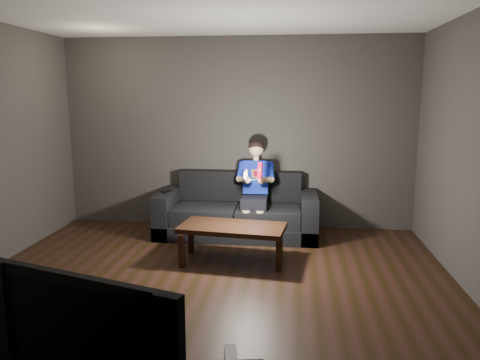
# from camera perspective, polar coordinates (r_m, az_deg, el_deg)

# --- Properties ---
(floor) EXTENTS (5.00, 5.00, 0.00)m
(floor) POSITION_cam_1_polar(r_m,az_deg,el_deg) (4.61, -4.15, -13.93)
(floor) COLOR black
(floor) RESTS_ON ground
(back_wall) EXTENTS (5.00, 0.04, 2.70)m
(back_wall) POSITION_cam_1_polar(r_m,az_deg,el_deg) (6.70, -0.36, 5.70)
(back_wall) COLOR #3D3734
(back_wall) RESTS_ON ground
(front_wall) EXTENTS (5.00, 0.04, 2.70)m
(front_wall) POSITION_cam_1_polar(r_m,az_deg,el_deg) (1.89, -18.81, -6.94)
(front_wall) COLOR #3D3734
(front_wall) RESTS_ON ground
(sofa) EXTENTS (2.15, 0.93, 0.83)m
(sofa) POSITION_cam_1_polar(r_m,az_deg,el_deg) (6.42, -0.30, -4.29)
(sofa) COLOR black
(sofa) RESTS_ON floor
(child) EXTENTS (0.50, 0.62, 1.24)m
(child) POSITION_cam_1_polar(r_m,az_deg,el_deg) (6.24, 1.88, -0.27)
(child) COLOR black
(child) RESTS_ON sofa
(wii_remote_red) EXTENTS (0.07, 0.09, 0.21)m
(wii_remote_red) POSITION_cam_1_polar(r_m,az_deg,el_deg) (5.73, 2.45, 1.11)
(wii_remote_red) COLOR red
(wii_remote_red) RESTS_ON child
(nunchuk_white) EXTENTS (0.07, 0.10, 0.15)m
(nunchuk_white) POSITION_cam_1_polar(r_m,az_deg,el_deg) (5.76, 0.67, 0.67)
(nunchuk_white) COLOR white
(nunchuk_white) RESTS_ON child
(wii_remote_black) EXTENTS (0.08, 0.17, 0.03)m
(wii_remote_black) POSITION_cam_1_polar(r_m,az_deg,el_deg) (6.45, -8.96, -1.33)
(wii_remote_black) COLOR black
(wii_remote_black) RESTS_ON sofa
(coffee_table) EXTENTS (1.24, 0.73, 0.43)m
(coffee_table) POSITION_cam_1_polar(r_m,az_deg,el_deg) (5.36, -0.93, -6.15)
(coffee_table) COLOR black
(coffee_table) RESTS_ON floor
(tv) EXTENTS (1.03, 0.45, 0.60)m
(tv) POSITION_cam_1_polar(r_m,az_deg,el_deg) (2.30, -17.15, -17.06)
(tv) COLOR black
(tv) RESTS_ON media_console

